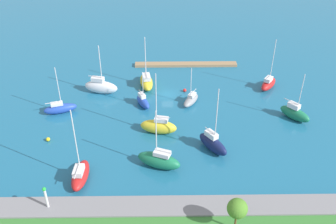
{
  "coord_description": "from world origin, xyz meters",
  "views": [
    {
      "loc": [
        0.88,
        71.97,
        42.74
      ],
      "look_at": [
        0.0,
        9.26,
        1.5
      ],
      "focal_mm": 40.74,
      "sensor_mm": 36.0,
      "label": 1
    }
  ],
  "objects_px": {
    "sailboat_yellow_lone_north": "(146,81)",
    "sailboat_blue_far_south": "(60,108)",
    "sailboat_blue_center_basin": "(143,101)",
    "mooring_buoy_red": "(185,90)",
    "park_tree_mideast": "(237,209)",
    "sailboat_gray_inner_mooring": "(191,100)",
    "harbor_beacon": "(46,196)",
    "sailboat_green_outer_mooring": "(295,113)",
    "sailboat_navy_lone_south": "(213,143)",
    "pier_dock": "(186,64)",
    "mooring_buoy_yellow": "(48,139)",
    "sailboat_white_far_north": "(101,87)",
    "sailboat_green_west_end": "(159,160)",
    "sailboat_red_mid_basin": "(80,175)",
    "sailboat_yellow_off_beacon": "(159,126)",
    "sailboat_red_along_channel": "(269,84)"
  },
  "relations": [
    {
      "from": "sailboat_blue_center_basin",
      "to": "park_tree_mideast",
      "type": "bearing_deg",
      "value": -4.08
    },
    {
      "from": "harbor_beacon",
      "to": "mooring_buoy_red",
      "type": "distance_m",
      "value": 40.98
    },
    {
      "from": "pier_dock",
      "to": "sailboat_gray_inner_mooring",
      "type": "xyz_separation_m",
      "value": [
        -0.1,
        17.97,
        0.59
      ]
    },
    {
      "from": "sailboat_yellow_lone_north",
      "to": "sailboat_blue_far_south",
      "type": "distance_m",
      "value": 20.19
    },
    {
      "from": "pier_dock",
      "to": "sailboat_navy_lone_south",
      "type": "height_order",
      "value": "sailboat_navy_lone_south"
    },
    {
      "from": "pier_dock",
      "to": "sailboat_navy_lone_south",
      "type": "xyz_separation_m",
      "value": [
        -2.9,
        33.54,
        1.16
      ]
    },
    {
      "from": "sailboat_gray_inner_mooring",
      "to": "sailboat_white_far_north",
      "type": "xyz_separation_m",
      "value": [
        19.48,
        -4.69,
        0.7
      ]
    },
    {
      "from": "sailboat_yellow_lone_north",
      "to": "sailboat_navy_lone_south",
      "type": "distance_m",
      "value": 26.28
    },
    {
      "from": "park_tree_mideast",
      "to": "sailboat_blue_far_south",
      "type": "xyz_separation_m",
      "value": [
        30.41,
        -30.86,
        -4.07
      ]
    },
    {
      "from": "sailboat_yellow_lone_north",
      "to": "sailboat_yellow_off_beacon",
      "type": "xyz_separation_m",
      "value": [
        -2.89,
        17.89,
        0.23
      ]
    },
    {
      "from": "pier_dock",
      "to": "sailboat_blue_center_basin",
      "type": "height_order",
      "value": "sailboat_blue_center_basin"
    },
    {
      "from": "sailboat_green_outer_mooring",
      "to": "sailboat_navy_lone_south",
      "type": "bearing_deg",
      "value": -102.77
    },
    {
      "from": "sailboat_green_outer_mooring",
      "to": "sailboat_blue_center_basin",
      "type": "height_order",
      "value": "sailboat_green_outer_mooring"
    },
    {
      "from": "sailboat_red_mid_basin",
      "to": "mooring_buoy_red",
      "type": "height_order",
      "value": "sailboat_red_mid_basin"
    },
    {
      "from": "pier_dock",
      "to": "sailboat_yellow_lone_north",
      "type": "relative_size",
      "value": 2.18
    },
    {
      "from": "pier_dock",
      "to": "park_tree_mideast",
      "type": "bearing_deg",
      "value": 94.17
    },
    {
      "from": "park_tree_mideast",
      "to": "sailboat_red_mid_basin",
      "type": "xyz_separation_m",
      "value": [
        22.79,
        -11.04,
        -3.94
      ]
    },
    {
      "from": "sailboat_blue_center_basin",
      "to": "sailboat_yellow_off_beacon",
      "type": "height_order",
      "value": "sailboat_yellow_off_beacon"
    },
    {
      "from": "pier_dock",
      "to": "sailboat_red_mid_basin",
      "type": "bearing_deg",
      "value": 65.08
    },
    {
      "from": "sailboat_blue_far_south",
      "to": "park_tree_mideast",
      "type": "bearing_deg",
      "value": -62.97
    },
    {
      "from": "harbor_beacon",
      "to": "park_tree_mideast",
      "type": "bearing_deg",
      "value": 171.03
    },
    {
      "from": "pier_dock",
      "to": "sailboat_white_far_north",
      "type": "height_order",
      "value": "sailboat_white_far_north"
    },
    {
      "from": "sailboat_navy_lone_south",
      "to": "sailboat_blue_far_south",
      "type": "height_order",
      "value": "sailboat_navy_lone_south"
    },
    {
      "from": "sailboat_navy_lone_south",
      "to": "sailboat_yellow_off_beacon",
      "type": "bearing_deg",
      "value": -154.8
    },
    {
      "from": "sailboat_gray_inner_mooring",
      "to": "mooring_buoy_red",
      "type": "distance_m",
      "value": 5.1
    },
    {
      "from": "sailboat_yellow_lone_north",
      "to": "sailboat_blue_far_south",
      "type": "height_order",
      "value": "sailboat_yellow_lone_north"
    },
    {
      "from": "sailboat_yellow_lone_north",
      "to": "sailboat_gray_inner_mooring",
      "type": "bearing_deg",
      "value": -136.61
    },
    {
      "from": "pier_dock",
      "to": "sailboat_blue_far_south",
      "type": "xyz_separation_m",
      "value": [
        26.63,
        21.09,
        0.75
      ]
    },
    {
      "from": "pier_dock",
      "to": "sailboat_blue_far_south",
      "type": "distance_m",
      "value": 33.98
    },
    {
      "from": "sailboat_navy_lone_south",
      "to": "sailboat_blue_far_south",
      "type": "bearing_deg",
      "value": -148.74
    },
    {
      "from": "sailboat_blue_center_basin",
      "to": "mooring_buoy_red",
      "type": "relative_size",
      "value": 10.83
    },
    {
      "from": "sailboat_gray_inner_mooring",
      "to": "sailboat_green_west_end",
      "type": "distance_m",
      "value": 20.98
    },
    {
      "from": "sailboat_yellow_lone_north",
      "to": "sailboat_red_mid_basin",
      "type": "xyz_separation_m",
      "value": [
        9.49,
        30.52,
        -0.07
      ]
    },
    {
      "from": "sailboat_yellow_lone_north",
      "to": "mooring_buoy_yellow",
      "type": "xyz_separation_m",
      "value": [
        17.33,
        20.14,
        -0.89
      ]
    },
    {
      "from": "park_tree_mideast",
      "to": "sailboat_gray_inner_mooring",
      "type": "distance_m",
      "value": 34.44
    },
    {
      "from": "sailboat_red_along_channel",
      "to": "park_tree_mideast",
      "type": "bearing_deg",
      "value": -163.53
    },
    {
      "from": "sailboat_yellow_lone_north",
      "to": "harbor_beacon",
      "type": "bearing_deg",
      "value": 152.77
    },
    {
      "from": "harbor_beacon",
      "to": "sailboat_navy_lone_south",
      "type": "bearing_deg",
      "value": -150.47
    },
    {
      "from": "harbor_beacon",
      "to": "park_tree_mideast",
      "type": "relative_size",
      "value": 0.7
    },
    {
      "from": "sailboat_yellow_lone_north",
      "to": "sailboat_red_mid_basin",
      "type": "bearing_deg",
      "value": 154.38
    },
    {
      "from": "mooring_buoy_yellow",
      "to": "sailboat_white_far_north",
      "type": "bearing_deg",
      "value": -113.43
    },
    {
      "from": "pier_dock",
      "to": "sailboat_blue_far_south",
      "type": "height_order",
      "value": "sailboat_blue_far_south"
    },
    {
      "from": "sailboat_navy_lone_south",
      "to": "park_tree_mideast",
      "type": "bearing_deg",
      "value": -33.15
    },
    {
      "from": "sailboat_red_along_channel",
      "to": "mooring_buoy_red",
      "type": "height_order",
      "value": "sailboat_red_along_channel"
    },
    {
      "from": "sailboat_green_outer_mooring",
      "to": "sailboat_blue_far_south",
      "type": "height_order",
      "value": "sailboat_blue_far_south"
    },
    {
      "from": "sailboat_green_west_end",
      "to": "sailboat_blue_far_south",
      "type": "height_order",
      "value": "sailboat_green_west_end"
    },
    {
      "from": "sailboat_white_far_north",
      "to": "sailboat_yellow_off_beacon",
      "type": "height_order",
      "value": "sailboat_yellow_off_beacon"
    },
    {
      "from": "harbor_beacon",
      "to": "sailboat_green_outer_mooring",
      "type": "bearing_deg",
      "value": -150.68
    },
    {
      "from": "harbor_beacon",
      "to": "mooring_buoy_yellow",
      "type": "distance_m",
      "value": 18.18
    },
    {
      "from": "pier_dock",
      "to": "mooring_buoy_yellow",
      "type": "relative_size",
      "value": 33.8
    }
  ]
}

